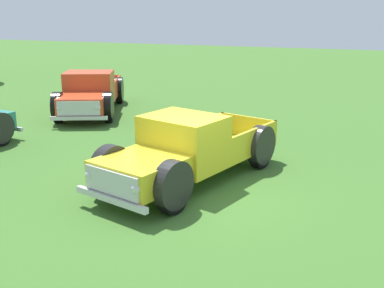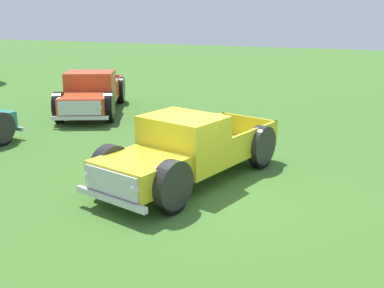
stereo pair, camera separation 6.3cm
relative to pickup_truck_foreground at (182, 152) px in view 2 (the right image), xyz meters
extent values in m
plane|color=#3D6B28|center=(-0.50, -0.62, -0.79)|extent=(80.00, 80.00, 0.00)
cube|color=yellow|center=(-1.38, 0.43, -0.08)|extent=(2.03, 2.04, 0.59)
cube|color=silver|center=(-2.17, 0.67, -0.08)|extent=(0.50, 1.43, 0.50)
sphere|color=silver|center=(-2.34, 0.04, -0.05)|extent=(0.22, 0.22, 0.22)
sphere|color=silver|center=(-1.95, 1.29, -0.05)|extent=(0.22, 0.22, 0.22)
cube|color=yellow|center=(0.06, -0.02, 0.24)|extent=(1.87, 2.13, 1.24)
cube|color=#8C9EA8|center=(-0.56, 0.17, 0.51)|extent=(0.50, 1.50, 0.54)
cube|color=yellow|center=(1.81, -0.56, -0.32)|extent=(2.69, 2.39, 0.11)
cube|color=yellow|center=(1.56, -1.38, 0.03)|extent=(2.18, 0.75, 0.59)
cube|color=yellow|center=(2.07, 0.26, 0.03)|extent=(2.18, 0.75, 0.59)
cube|color=yellow|center=(2.85, -0.88, 0.03)|extent=(0.61, 1.74, 0.59)
cylinder|color=black|center=(-1.64, -0.44, -0.38)|extent=(0.85, 0.47, 0.82)
cylinder|color=#B7B7BC|center=(-1.65, -0.45, -0.38)|extent=(0.39, 0.34, 0.33)
cylinder|color=black|center=(-1.64, -0.44, -0.17)|extent=(1.08, 0.59, 1.03)
cylinder|color=black|center=(-1.11, 1.29, -0.38)|extent=(0.85, 0.47, 0.82)
cylinder|color=#B7B7BC|center=(-1.11, 1.30, -0.38)|extent=(0.39, 0.34, 0.33)
cylinder|color=black|center=(-1.11, 1.29, -0.17)|extent=(1.08, 0.59, 1.03)
cylinder|color=black|center=(1.80, -1.50, -0.38)|extent=(0.85, 0.47, 0.82)
cylinder|color=#B7B7BC|center=(1.80, -1.51, -0.38)|extent=(0.39, 0.34, 0.33)
cylinder|color=black|center=(1.80, -1.50, -0.17)|extent=(1.08, 0.59, 1.03)
cylinder|color=black|center=(2.34, 0.22, -0.38)|extent=(0.85, 0.47, 0.82)
cylinder|color=#B7B7BC|center=(2.34, 0.23, -0.38)|extent=(0.39, 0.34, 0.33)
cylinder|color=black|center=(2.34, 0.22, -0.17)|extent=(1.08, 0.59, 1.03)
cube|color=silver|center=(-2.21, 0.68, -0.42)|extent=(0.68, 1.91, 0.13)
cube|color=silver|center=(1.99, 7.05, -0.14)|extent=(0.26, 1.34, 0.46)
sphere|color=silver|center=(1.89, 6.46, -0.11)|extent=(0.20, 0.20, 0.20)
cylinder|color=black|center=(1.12, 6.34, -0.41)|extent=(0.77, 0.32, 0.75)
cylinder|color=#B7B7BC|center=(1.12, 6.33, -0.41)|extent=(0.33, 0.28, 0.30)
cylinder|color=black|center=(1.12, 6.34, -0.22)|extent=(0.98, 0.41, 0.95)
cube|color=silver|center=(2.03, 7.04, -0.45)|extent=(0.36, 1.79, 0.12)
cube|color=#D14723|center=(4.59, 5.61, -0.08)|extent=(2.12, 2.13, 0.59)
cube|color=silver|center=(3.82, 5.29, -0.08)|extent=(0.62, 1.39, 0.50)
sphere|color=silver|center=(4.09, 4.69, -0.05)|extent=(0.22, 0.22, 0.22)
sphere|color=silver|center=(3.59, 5.91, -0.05)|extent=(0.22, 0.22, 0.22)
cube|color=#D14723|center=(5.99, 6.18, 0.24)|extent=(1.98, 2.20, 1.24)
cube|color=#8C9EA8|center=(5.38, 5.93, 0.52)|extent=(0.63, 1.46, 0.55)
cube|color=#D14723|center=(7.69, 6.87, -0.32)|extent=(2.78, 2.53, 0.11)
cube|color=#D14723|center=(8.01, 6.07, 0.03)|extent=(2.13, 0.93, 0.59)
cube|color=#D14723|center=(7.37, 7.66, 0.03)|extent=(2.13, 0.93, 0.59)
cube|color=#D14723|center=(8.70, 7.28, 0.03)|extent=(0.76, 1.70, 0.59)
cylinder|color=black|center=(4.93, 4.77, -0.38)|extent=(0.85, 0.53, 0.82)
cylinder|color=#B7B7BC|center=(4.94, 4.76, -0.38)|extent=(0.40, 0.36, 0.33)
cylinder|color=black|center=(4.93, 4.77, -0.17)|extent=(1.07, 0.67, 1.04)
cylinder|color=black|center=(4.25, 6.45, -0.38)|extent=(0.85, 0.53, 0.82)
cylinder|color=#B7B7BC|center=(4.24, 6.46, -0.38)|extent=(0.40, 0.36, 0.33)
cylinder|color=black|center=(4.25, 6.45, -0.17)|extent=(1.07, 0.67, 1.04)
cylinder|color=black|center=(8.28, 6.13, -0.38)|extent=(0.85, 0.53, 0.82)
cylinder|color=#B7B7BC|center=(8.28, 6.12, -0.38)|extent=(0.40, 0.36, 0.33)
cylinder|color=black|center=(8.28, 6.13, -0.17)|extent=(1.07, 0.67, 1.04)
cylinder|color=black|center=(7.60, 7.81, -0.38)|extent=(0.85, 0.53, 0.82)
cylinder|color=#B7B7BC|center=(7.59, 7.82, -0.38)|extent=(0.40, 0.36, 0.33)
cylinder|color=black|center=(7.60, 7.81, -0.17)|extent=(1.07, 0.67, 1.04)
cube|color=silver|center=(3.78, 5.28, -0.42)|extent=(0.84, 1.86, 0.13)
camera|label=1|loc=(-10.05, -3.91, 3.32)|focal=44.93mm
camera|label=2|loc=(-10.03, -3.97, 3.32)|focal=44.93mm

